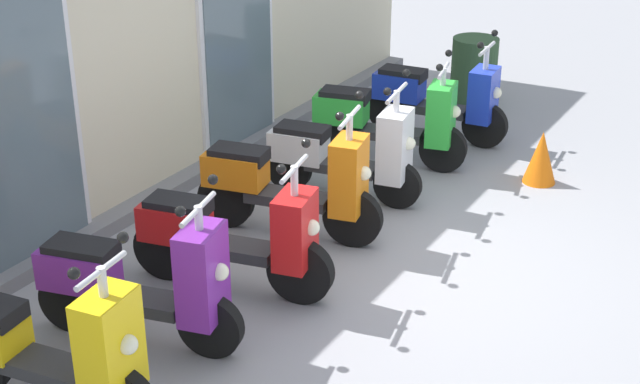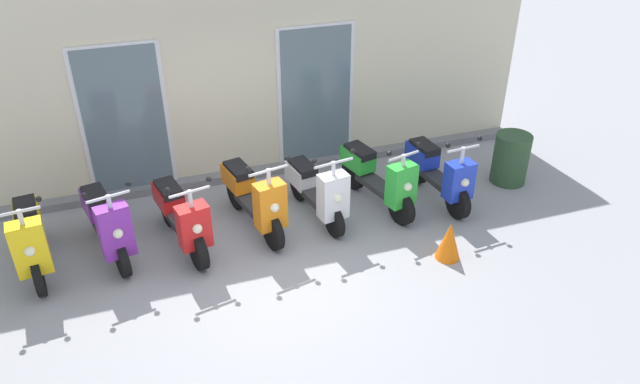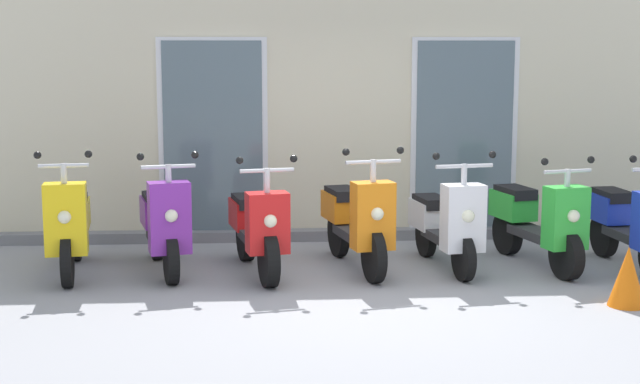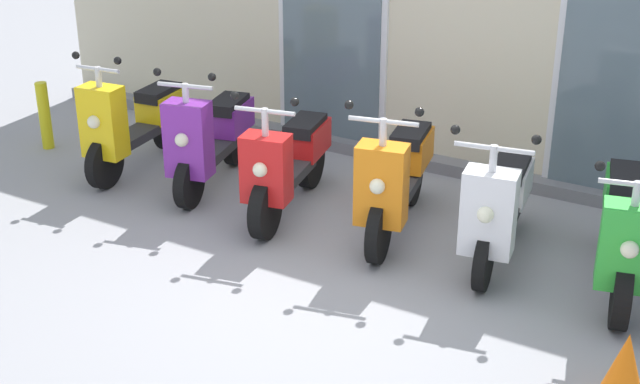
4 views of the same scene
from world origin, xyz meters
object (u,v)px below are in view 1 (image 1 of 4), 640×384
Objects in this scene: scooter_white at (346,152)px; trash_bin at (474,71)px; scooter_red at (232,237)px; scooter_green at (390,121)px; scooter_yellow at (47,347)px; scooter_purple at (142,282)px; traffic_cone at (541,157)px; scooter_orange at (292,183)px; scooter_blue at (439,98)px.

scooter_white is 3.16m from trash_bin.
scooter_white is (1.87, 0.06, 0.02)m from scooter_red.
scooter_green is (0.93, 0.03, 0.00)m from scooter_white.
scooter_yellow is at bearing -179.97° from trash_bin.
scooter_purple is 3.72m from scooter_green.
scooter_white is at bearing 132.09° from traffic_cone.
scooter_orange is at bearing 0.27° from scooter_yellow.
scooter_orange reaches higher than scooter_blue.
scooter_orange is 1.05× the size of scooter_blue.
scooter_white is at bearing -2.10° from scooter_orange.
scooter_purple is 0.92m from scooter_red.
scooter_green is at bearing 0.11° from scooter_yellow.
scooter_purple is at bearing 173.48° from scooter_red.
traffic_cone is at bearing -16.26° from scooter_yellow.
traffic_cone is (4.96, -1.45, -0.23)m from scooter_yellow.
scooter_blue is at bearing -1.29° from scooter_yellow.
trash_bin is at bearing 0.03° from scooter_yellow.
scooter_yellow is 1.80m from scooter_red.
scooter_blue is (5.51, -0.12, -0.02)m from scooter_yellow.
scooter_orange is 2.72m from scooter_blue.
scooter_red is at bearing -6.52° from scooter_purple.
scooter_purple is at bearing 160.10° from traffic_cone.
scooter_green is at bearing 179.87° from trash_bin.
traffic_cone is at bearing -47.91° from scooter_white.
scooter_red reaches higher than trash_bin.
trash_bin is 1.51× the size of traffic_cone.
scooter_white is 2.90× the size of traffic_cone.
traffic_cone is at bearing -19.90° from scooter_purple.
trash_bin is (3.16, 0.02, -0.08)m from scooter_white.
traffic_cone is at bearing -112.35° from scooter_blue.
scooter_red is (0.91, -0.10, -0.03)m from scooter_purple.
scooter_blue is 1.98× the size of trash_bin.
scooter_purple is 0.98× the size of scooter_blue.
scooter_orange is at bearing 179.87° from trash_bin.
scooter_red is 3.45m from traffic_cone.
scooter_red is 1.07× the size of scooter_white.
scooter_yellow is 1.02× the size of scooter_blue.
scooter_red is at bearing 179.29° from scooter_blue.
scooter_yellow is at bearing 178.71° from scooter_blue.
scooter_green reaches higher than trash_bin.
scooter_purple is at bearing 1.67° from scooter_yellow.
traffic_cone is at bearing -76.30° from scooter_green.
scooter_red reaches higher than scooter_blue.
trash_bin is (2.22, -0.01, -0.08)m from scooter_green.
trash_bin is (1.32, 0.13, -0.07)m from scooter_blue.
scooter_green is at bearing 103.70° from traffic_cone.
scooter_red reaches higher than scooter_green.
scooter_white is 0.94× the size of scooter_green.
scooter_purple is at bearing 178.14° from scooter_blue.
scooter_yellow is 1.04× the size of scooter_purple.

